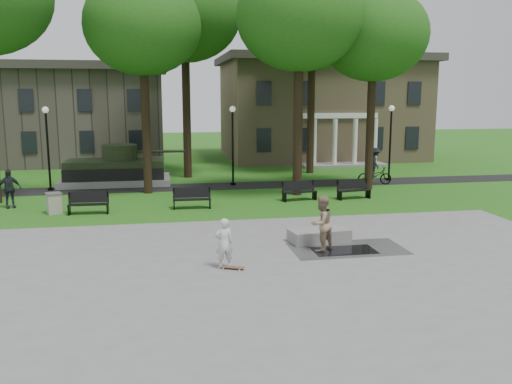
# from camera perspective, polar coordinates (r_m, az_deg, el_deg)

# --- Properties ---
(ground) EXTENTS (120.00, 120.00, 0.00)m
(ground) POSITION_cam_1_polar(r_m,az_deg,el_deg) (20.78, 0.87, -4.78)
(ground) COLOR #255A15
(ground) RESTS_ON ground
(plaza) EXTENTS (22.00, 16.00, 0.02)m
(plaza) POSITION_cam_1_polar(r_m,az_deg,el_deg) (16.12, 4.34, -9.25)
(plaza) COLOR gray
(plaza) RESTS_ON ground
(footpath) EXTENTS (44.00, 2.60, 0.01)m
(footpath) POSITION_cam_1_polar(r_m,az_deg,el_deg) (32.38, -3.23, 0.63)
(footpath) COLOR black
(footpath) RESTS_ON ground
(building_right) EXTENTS (17.00, 12.00, 8.60)m
(building_right) POSITION_cam_1_polar(r_m,az_deg,el_deg) (47.77, 6.71, 8.88)
(building_right) COLOR #9E8460
(building_right) RESTS_ON ground
(building_left) EXTENTS (15.00, 10.00, 7.20)m
(building_left) POSITION_cam_1_polar(r_m,az_deg,el_deg) (46.78, -19.18, 7.45)
(building_left) COLOR #4C443D
(building_left) RESTS_ON ground
(tree_1) EXTENTS (6.20, 6.20, 11.63)m
(tree_1) POSITION_cam_1_polar(r_m,az_deg,el_deg) (30.42, -11.86, 16.75)
(tree_1) COLOR black
(tree_1) RESTS_ON ground
(tree_2) EXTENTS (6.60, 6.60, 12.16)m
(tree_2) POSITION_cam_1_polar(r_m,az_deg,el_deg) (29.42, 4.59, 17.86)
(tree_2) COLOR black
(tree_2) RESTS_ON ground
(tree_3) EXTENTS (6.00, 6.00, 11.19)m
(tree_3) POSITION_cam_1_polar(r_m,az_deg,el_deg) (31.69, 12.29, 15.81)
(tree_3) COLOR black
(tree_3) RESTS_ON ground
(tree_4) EXTENTS (7.20, 7.20, 13.50)m
(tree_4) POSITION_cam_1_polar(r_m,az_deg,el_deg) (36.10, -7.55, 18.09)
(tree_4) COLOR black
(tree_4) RESTS_ON ground
(tree_5) EXTENTS (6.40, 6.40, 12.44)m
(tree_5) POSITION_cam_1_polar(r_m,az_deg,el_deg) (37.91, 5.95, 16.64)
(tree_5) COLOR black
(tree_5) RESTS_ON ground
(lamp_left) EXTENTS (0.36, 0.36, 4.73)m
(lamp_left) POSITION_cam_1_polar(r_m,az_deg,el_deg) (32.68, -21.10, 4.98)
(lamp_left) COLOR black
(lamp_left) RESTS_ON ground
(lamp_mid) EXTENTS (0.36, 0.36, 4.73)m
(lamp_mid) POSITION_cam_1_polar(r_m,az_deg,el_deg) (32.40, -2.47, 5.61)
(lamp_mid) COLOR black
(lamp_mid) RESTS_ON ground
(lamp_right) EXTENTS (0.36, 0.36, 4.73)m
(lamp_right) POSITION_cam_1_polar(r_m,az_deg,el_deg) (35.18, 13.97, 5.68)
(lamp_right) COLOR black
(lamp_right) RESTS_ON ground
(tank_monument) EXTENTS (7.45, 3.40, 2.40)m
(tank_monument) POSITION_cam_1_polar(r_m,az_deg,el_deg) (34.10, -14.51, 2.25)
(tank_monument) COLOR gray
(tank_monument) RESTS_ON ground
(puddle) EXTENTS (2.20, 1.20, 0.00)m
(puddle) POSITION_cam_1_polar(r_m,az_deg,el_deg) (19.22, 9.26, -6.10)
(puddle) COLOR black
(puddle) RESTS_ON plaza
(concrete_block) EXTENTS (2.32, 1.30, 0.45)m
(concrete_block) POSITION_cam_1_polar(r_m,az_deg,el_deg) (20.23, 6.67, -4.55)
(concrete_block) COLOR gray
(concrete_block) RESTS_ON plaza
(skateboard) EXTENTS (0.79, 0.50, 0.07)m
(skateboard) POSITION_cam_1_polar(r_m,az_deg,el_deg) (17.03, -2.53, -7.99)
(skateboard) COLOR brown
(skateboard) RESTS_ON plaza
(skateboarder) EXTENTS (0.64, 0.47, 1.59)m
(skateboarder) POSITION_cam_1_polar(r_m,az_deg,el_deg) (16.95, -3.39, -5.40)
(skateboarder) COLOR silver
(skateboarder) RESTS_ON plaza
(friend_watching) EXTENTS (1.19, 1.13, 1.94)m
(friend_watching) POSITION_cam_1_polar(r_m,az_deg,el_deg) (18.87, 6.90, -3.30)
(friend_watching) COLOR #937C5F
(friend_watching) RESTS_ON plaza
(pedestrian_walker) EXTENTS (1.20, 0.87, 1.88)m
(pedestrian_walker) POSITION_cam_1_polar(r_m,az_deg,el_deg) (28.50, -24.58, 0.32)
(pedestrian_walker) COLOR #20252B
(pedestrian_walker) RESTS_ON ground
(cyclist) EXTENTS (2.13, 1.24, 2.24)m
(cyclist) POSITION_cam_1_polar(r_m,az_deg,el_deg) (33.63, 12.40, 2.33)
(cyclist) COLOR black
(cyclist) RESTS_ON ground
(park_bench_0) EXTENTS (1.81, 0.57, 1.00)m
(park_bench_0) POSITION_cam_1_polar(r_m,az_deg,el_deg) (25.89, -17.22, -1.06)
(park_bench_0) COLOR black
(park_bench_0) RESTS_ON ground
(park_bench_1) EXTENTS (1.82, 0.59, 1.00)m
(park_bench_1) POSITION_cam_1_polar(r_m,az_deg,el_deg) (26.09, -6.77, -0.59)
(park_bench_1) COLOR black
(park_bench_1) RESTS_ON ground
(park_bench_2) EXTENTS (1.85, 0.81, 1.00)m
(park_bench_2) POSITION_cam_1_polar(r_m,az_deg,el_deg) (27.99, 4.56, 0.18)
(park_bench_2) COLOR black
(park_bench_2) RESTS_ON ground
(park_bench_3) EXTENTS (1.85, 0.81, 1.00)m
(park_bench_3) POSITION_cam_1_polar(r_m,az_deg,el_deg) (28.81, 10.22, 0.34)
(park_bench_3) COLOR black
(park_bench_3) RESTS_ON ground
(trash_bin) EXTENTS (0.85, 0.85, 0.96)m
(trash_bin) POSITION_cam_1_polar(r_m,az_deg,el_deg) (26.47, -20.49, -1.10)
(trash_bin) COLOR #A39986
(trash_bin) RESTS_ON ground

